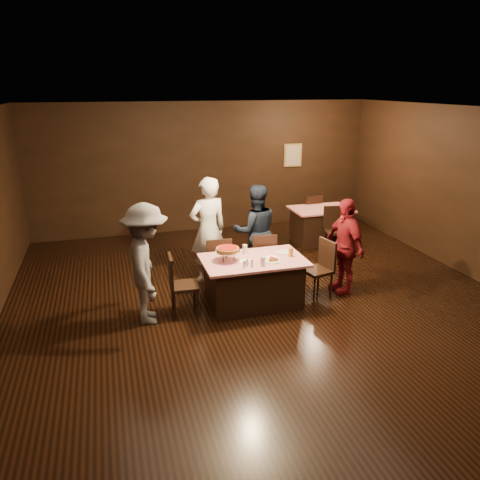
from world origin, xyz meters
name	(u,v)px	position (x,y,z in m)	size (l,w,h in m)	color
room	(282,181)	(0.00, 0.01, 2.14)	(10.00, 10.04, 3.02)	black
main_table	(253,282)	(-0.15, 0.74, 0.39)	(1.60, 1.00, 0.77)	#AC0B1C
back_table	(320,225)	(2.23, 3.31, 0.39)	(1.30, 0.90, 0.77)	red
chair_far_left	(217,263)	(-0.55, 1.49, 0.47)	(0.42, 0.42, 0.95)	black
chair_far_right	(262,258)	(0.25, 1.49, 0.47)	(0.42, 0.42, 0.95)	black
chair_end_left	(184,284)	(-1.25, 0.74, 0.47)	(0.42, 0.42, 0.95)	black
chair_end_right	(317,269)	(0.95, 0.74, 0.47)	(0.42, 0.42, 0.95)	black
chair_back_near	(335,230)	(2.23, 2.61, 0.47)	(0.42, 0.42, 0.95)	black
chair_back_far	(309,214)	(2.23, 3.91, 0.47)	(0.42, 0.42, 0.95)	black
diner_white_jacket	(208,230)	(-0.61, 1.91, 0.94)	(0.68, 0.45, 1.87)	silver
diner_navy_hoodie	(256,231)	(0.25, 1.89, 0.85)	(0.82, 0.64, 1.70)	black
diner_grey_knit	(147,264)	(-1.80, 0.67, 0.90)	(1.16, 0.66, 1.79)	slate
diner_red_shirt	(344,246)	(1.46, 0.82, 0.81)	(0.95, 0.39, 1.61)	maroon
pizza_stand	(228,250)	(-0.55, 0.79, 0.95)	(0.38, 0.38, 0.22)	black
plate_with_slice	(273,260)	(0.10, 0.56, 0.80)	(0.25, 0.25, 0.06)	white
plate_empty	(283,252)	(0.40, 0.89, 0.78)	(0.25, 0.25, 0.01)	white
glass_front_left	(263,261)	(-0.10, 0.44, 0.84)	(0.08, 0.08, 0.14)	silver
glass_amber	(291,252)	(0.45, 0.69, 0.84)	(0.08, 0.08, 0.14)	#BF7F26
glass_back	(245,249)	(-0.20, 1.04, 0.84)	(0.08, 0.08, 0.14)	silver
condiments	(248,264)	(-0.33, 0.46, 0.82)	(0.17, 0.10, 0.09)	silver
napkin_center	(272,257)	(0.15, 0.74, 0.77)	(0.16, 0.16, 0.01)	white
napkin_left	(245,261)	(-0.30, 0.69, 0.77)	(0.16, 0.16, 0.01)	white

